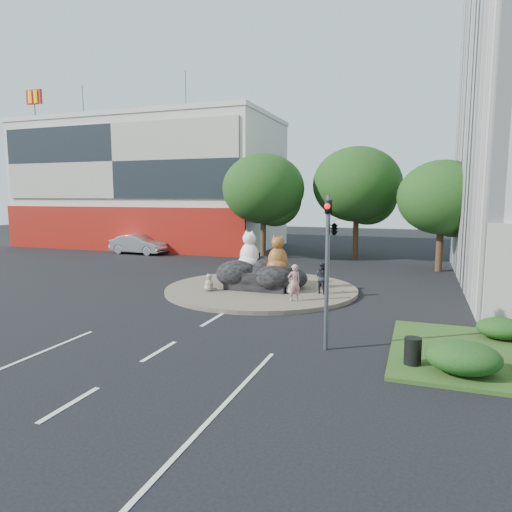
{
  "coord_description": "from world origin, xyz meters",
  "views": [
    {
      "loc": [
        7.72,
        -12.24,
        4.97
      ],
      "look_at": [
        0.1,
        8.91,
        2.0
      ],
      "focal_mm": 32.0,
      "sensor_mm": 36.0,
      "label": 1
    }
  ],
  "objects_px": {
    "cat_tabby": "(278,253)",
    "pedestrian_pink": "(294,282)",
    "cat_white": "(249,249)",
    "kitten_white": "(291,285)",
    "kitten_calico": "(209,282)",
    "litter_bin": "(413,351)",
    "pedestrian_dark": "(322,277)",
    "parked_car": "(139,244)"
  },
  "relations": [
    {
      "from": "cat_white",
      "to": "parked_car",
      "type": "distance_m",
      "value": 17.86
    },
    {
      "from": "cat_tabby",
      "to": "parked_car",
      "type": "xyz_separation_m",
      "value": [
        -15.97,
        11.16,
        -1.23
      ]
    },
    {
      "from": "cat_tabby",
      "to": "pedestrian_pink",
      "type": "xyz_separation_m",
      "value": [
        1.48,
        -2.26,
        -1.01
      ]
    },
    {
      "from": "kitten_calico",
      "to": "litter_bin",
      "type": "height_order",
      "value": "kitten_calico"
    },
    {
      "from": "cat_white",
      "to": "kitten_calico",
      "type": "relative_size",
      "value": 2.31
    },
    {
      "from": "pedestrian_pink",
      "to": "parked_car",
      "type": "distance_m",
      "value": 22.01
    },
    {
      "from": "kitten_white",
      "to": "litter_bin",
      "type": "xyz_separation_m",
      "value": [
        5.81,
        -7.79,
        -0.1
      ]
    },
    {
      "from": "cat_tabby",
      "to": "pedestrian_pink",
      "type": "bearing_deg",
      "value": -73.79
    },
    {
      "from": "cat_tabby",
      "to": "parked_car",
      "type": "bearing_deg",
      "value": 128.03
    },
    {
      "from": "cat_white",
      "to": "pedestrian_pink",
      "type": "distance_m",
      "value": 4.35
    },
    {
      "from": "parked_car",
      "to": "litter_bin",
      "type": "bearing_deg",
      "value": -128.16
    },
    {
      "from": "cat_white",
      "to": "pedestrian_dark",
      "type": "bearing_deg",
      "value": 11.22
    },
    {
      "from": "litter_bin",
      "to": "cat_white",
      "type": "bearing_deg",
      "value": 133.06
    },
    {
      "from": "cat_tabby",
      "to": "kitten_calico",
      "type": "bearing_deg",
      "value": -169.76
    },
    {
      "from": "cat_white",
      "to": "cat_tabby",
      "type": "height_order",
      "value": "cat_white"
    },
    {
      "from": "pedestrian_pink",
      "to": "parked_car",
      "type": "bearing_deg",
      "value": -76.57
    },
    {
      "from": "cat_white",
      "to": "cat_tabby",
      "type": "relative_size",
      "value": 1.09
    },
    {
      "from": "cat_white",
      "to": "pedestrian_pink",
      "type": "height_order",
      "value": "cat_white"
    },
    {
      "from": "kitten_calico",
      "to": "litter_bin",
      "type": "bearing_deg",
      "value": -11.21
    },
    {
      "from": "pedestrian_pink",
      "to": "kitten_white",
      "type": "bearing_deg",
      "value": -108.12
    },
    {
      "from": "cat_white",
      "to": "pedestrian_dark",
      "type": "distance_m",
      "value": 4.34
    },
    {
      "from": "cat_white",
      "to": "pedestrian_pink",
      "type": "xyz_separation_m",
      "value": [
        3.21,
        -2.71,
        -1.1
      ]
    },
    {
      "from": "kitten_calico",
      "to": "kitten_white",
      "type": "xyz_separation_m",
      "value": [
        4.07,
        0.78,
        -0.04
      ]
    },
    {
      "from": "kitten_calico",
      "to": "litter_bin",
      "type": "distance_m",
      "value": 12.12
    },
    {
      "from": "kitten_calico",
      "to": "pedestrian_pink",
      "type": "relative_size",
      "value": 0.53
    },
    {
      "from": "cat_white",
      "to": "kitten_calico",
      "type": "bearing_deg",
      "value": -102.77
    },
    {
      "from": "cat_tabby",
      "to": "pedestrian_pink",
      "type": "relative_size",
      "value": 1.14
    },
    {
      "from": "kitten_calico",
      "to": "kitten_white",
      "type": "bearing_deg",
      "value": 34.95
    },
    {
      "from": "parked_car",
      "to": "cat_tabby",
      "type": "bearing_deg",
      "value": -122.06
    },
    {
      "from": "cat_white",
      "to": "parked_car",
      "type": "relative_size",
      "value": 0.41
    },
    {
      "from": "cat_white",
      "to": "pedestrian_dark",
      "type": "height_order",
      "value": "cat_white"
    },
    {
      "from": "cat_white",
      "to": "pedestrian_pink",
      "type": "relative_size",
      "value": 1.23
    },
    {
      "from": "cat_tabby",
      "to": "pedestrian_pink",
      "type": "distance_m",
      "value": 2.89
    },
    {
      "from": "cat_white",
      "to": "pedestrian_dark",
      "type": "xyz_separation_m",
      "value": [
        4.12,
        -0.74,
        -1.14
      ]
    },
    {
      "from": "cat_white",
      "to": "litter_bin",
      "type": "xyz_separation_m",
      "value": [
        8.48,
        -9.08,
        -1.62
      ]
    },
    {
      "from": "cat_white",
      "to": "kitten_white",
      "type": "distance_m",
      "value": 3.34
    },
    {
      "from": "kitten_calico",
      "to": "pedestrian_dark",
      "type": "relative_size",
      "value": 0.56
    },
    {
      "from": "pedestrian_pink",
      "to": "litter_bin",
      "type": "relative_size",
      "value": 2.14
    },
    {
      "from": "cat_white",
      "to": "cat_tabby",
      "type": "xyz_separation_m",
      "value": [
        1.73,
        -0.45,
        -0.08
      ]
    },
    {
      "from": "kitten_calico",
      "to": "litter_bin",
      "type": "relative_size",
      "value": 1.14
    },
    {
      "from": "kitten_white",
      "to": "pedestrian_pink",
      "type": "relative_size",
      "value": 0.49
    },
    {
      "from": "kitten_white",
      "to": "pedestrian_pink",
      "type": "bearing_deg",
      "value": -97.26
    }
  ]
}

